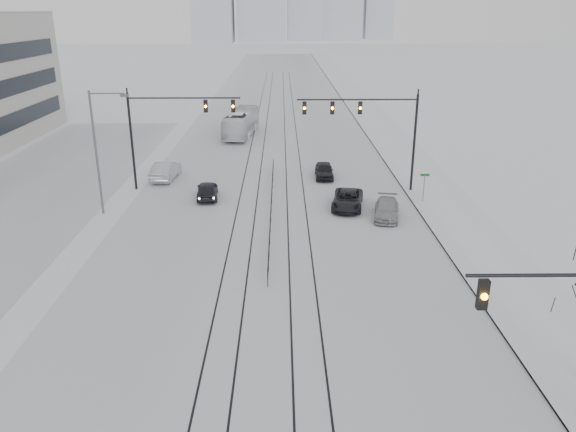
% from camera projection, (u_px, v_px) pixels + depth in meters
% --- Properties ---
extents(road, '(22.00, 260.00, 0.02)m').
position_uv_depth(road, '(275.00, 131.00, 70.00)').
color(road, silver).
rests_on(road, ground).
extents(sidewalk_east, '(5.00, 260.00, 0.16)m').
position_uv_depth(sidewalk_east, '(383.00, 130.00, 70.12)').
color(sidewalk_east, silver).
rests_on(sidewalk_east, ground).
extents(curb, '(0.10, 260.00, 0.12)m').
position_uv_depth(curb, '(363.00, 130.00, 70.10)').
color(curb, gray).
rests_on(curb, ground).
extents(parking_strip, '(14.00, 60.00, 0.03)m').
position_uv_depth(parking_strip, '(30.00, 193.00, 46.32)').
color(parking_strip, silver).
rests_on(parking_strip, ground).
extents(tram_rails, '(5.30, 180.00, 0.01)m').
position_uv_depth(tram_rails, '(273.00, 175.00, 51.23)').
color(tram_rails, black).
rests_on(tram_rails, ground).
extents(traffic_mast_ne, '(9.60, 0.37, 8.00)m').
position_uv_depth(traffic_mast_ne, '(374.00, 123.00, 44.64)').
color(traffic_mast_ne, black).
rests_on(traffic_mast_ne, ground).
extents(traffic_mast_nw, '(9.10, 0.37, 8.00)m').
position_uv_depth(traffic_mast_nw, '(167.00, 123.00, 45.46)').
color(traffic_mast_nw, black).
rests_on(traffic_mast_nw, ground).
extents(street_light_west, '(2.73, 0.25, 9.00)m').
position_uv_depth(street_light_west, '(99.00, 144.00, 39.92)').
color(street_light_west, '#595B60').
rests_on(street_light_west, ground).
extents(median_fence, '(0.06, 24.00, 1.00)m').
position_uv_depth(median_fence, '(271.00, 206.00, 41.67)').
color(median_fence, black).
rests_on(median_fence, ground).
extents(street_sign, '(0.70, 0.06, 2.40)m').
position_uv_depth(street_sign, '(424.00, 184.00, 43.31)').
color(street_sign, '#595B60').
rests_on(street_sign, ground).
extents(sedan_sb_inner, '(2.01, 4.21, 1.39)m').
position_uv_depth(sedan_sb_inner, '(207.00, 190.00, 44.76)').
color(sedan_sb_inner, black).
rests_on(sedan_sb_inner, ground).
extents(sedan_sb_outer, '(2.07, 4.93, 1.58)m').
position_uv_depth(sedan_sb_outer, '(166.00, 171.00, 49.80)').
color(sedan_sb_outer, '#A7A9AF').
rests_on(sedan_sb_outer, ground).
extents(sedan_nb_front, '(2.99, 5.06, 1.32)m').
position_uv_depth(sedan_nb_front, '(348.00, 200.00, 42.59)').
color(sedan_nb_front, black).
rests_on(sedan_nb_front, ground).
extents(sedan_nb_right, '(2.55, 4.55, 1.25)m').
position_uv_depth(sedan_nb_right, '(387.00, 209.00, 40.64)').
color(sedan_nb_right, '#929699').
rests_on(sedan_nb_right, ground).
extents(sedan_nb_far, '(1.69, 4.01, 1.35)m').
position_uv_depth(sedan_nb_far, '(324.00, 171.00, 50.26)').
color(sedan_nb_far, black).
rests_on(sedan_nb_far, ground).
extents(box_truck, '(3.84, 11.14, 3.04)m').
position_uv_depth(box_truck, '(241.00, 123.00, 66.89)').
color(box_truck, silver).
rests_on(box_truck, ground).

